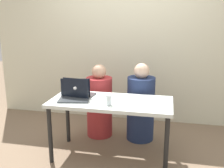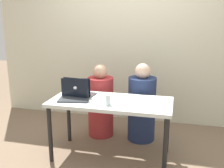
{
  "view_description": "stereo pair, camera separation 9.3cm",
  "coord_description": "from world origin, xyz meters",
  "px_view_note": "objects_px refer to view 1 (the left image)",
  "views": [
    {
      "loc": [
        0.62,
        -2.81,
        1.65
      ],
      "look_at": [
        0.0,
        0.06,
        0.89
      ],
      "focal_mm": 42.0,
      "sensor_mm": 36.0,
      "label": 1
    },
    {
      "loc": [
        0.71,
        -2.79,
        1.65
      ],
      "look_at": [
        0.0,
        0.06,
        0.89
      ],
      "focal_mm": 42.0,
      "sensor_mm": 36.0,
      "label": 2
    }
  ],
  "objects_px": {
    "person_on_right": "(141,106)",
    "laptop_back_left": "(79,93)",
    "laptop_front_left": "(75,95)",
    "person_on_left": "(99,104)",
    "water_glass_center": "(109,101)"
  },
  "relations": [
    {
      "from": "person_on_left",
      "to": "laptop_back_left",
      "type": "xyz_separation_m",
      "value": [
        -0.12,
        -0.51,
        0.31
      ]
    },
    {
      "from": "person_on_left",
      "to": "person_on_right",
      "type": "bearing_deg",
      "value": -163.24
    },
    {
      "from": "person_on_right",
      "to": "water_glass_center",
      "type": "bearing_deg",
      "value": 77.37
    },
    {
      "from": "laptop_front_left",
      "to": "water_glass_center",
      "type": "height_order",
      "value": "laptop_front_left"
    },
    {
      "from": "person_on_left",
      "to": "laptop_front_left",
      "type": "xyz_separation_m",
      "value": [
        -0.13,
        -0.61,
        0.31
      ]
    },
    {
      "from": "person_on_right",
      "to": "water_glass_center",
      "type": "relative_size",
      "value": 9.51
    },
    {
      "from": "laptop_back_left",
      "to": "water_glass_center",
      "type": "xyz_separation_m",
      "value": [
        0.42,
        -0.22,
        -0.0
      ]
    },
    {
      "from": "person_on_right",
      "to": "laptop_front_left",
      "type": "bearing_deg",
      "value": 48.59
    },
    {
      "from": "laptop_back_left",
      "to": "laptop_front_left",
      "type": "relative_size",
      "value": 0.88
    },
    {
      "from": "laptop_front_left",
      "to": "water_glass_center",
      "type": "distance_m",
      "value": 0.45
    },
    {
      "from": "laptop_front_left",
      "to": "person_on_left",
      "type": "bearing_deg",
      "value": 66.69
    },
    {
      "from": "person_on_right",
      "to": "laptop_front_left",
      "type": "xyz_separation_m",
      "value": [
        -0.71,
        -0.61,
        0.29
      ]
    },
    {
      "from": "person_on_right",
      "to": "laptop_back_left",
      "type": "height_order",
      "value": "person_on_right"
    },
    {
      "from": "person_on_left",
      "to": "water_glass_center",
      "type": "bearing_deg",
      "value": 129.37
    },
    {
      "from": "person_on_right",
      "to": "water_glass_center",
      "type": "height_order",
      "value": "person_on_right"
    }
  ]
}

